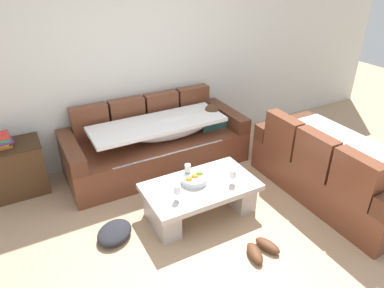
{
  "coord_description": "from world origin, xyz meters",
  "views": [
    {
      "loc": [
        -1.39,
        -2.16,
        2.53
      ],
      "look_at": [
        0.34,
        1.04,
        0.55
      ],
      "focal_mm": 32.66,
      "sensor_mm": 36.0,
      "label": 1
    }
  ],
  "objects_px": {
    "couch_near_window": "(335,170)",
    "fruit_bowl": "(194,179)",
    "book_stack_on_cabinet": "(3,140)",
    "pair_of_shoes": "(261,249)",
    "wine_glass_near_left": "(177,190)",
    "side_cabinet": "(12,170)",
    "couch_along_wall": "(159,143)",
    "coffee_table": "(200,195)",
    "wine_glass_far_back": "(188,169)",
    "crumpled_garment": "(115,232)",
    "wine_glass_near_right": "(233,174)"
  },
  "relations": [
    {
      "from": "book_stack_on_cabinet",
      "to": "couch_near_window",
      "type": "bearing_deg",
      "value": -28.85
    },
    {
      "from": "couch_near_window",
      "to": "wine_glass_far_back",
      "type": "xyz_separation_m",
      "value": [
        -1.59,
        0.61,
        0.16
      ]
    },
    {
      "from": "fruit_bowl",
      "to": "side_cabinet",
      "type": "relative_size",
      "value": 0.39
    },
    {
      "from": "book_stack_on_cabinet",
      "to": "pair_of_shoes",
      "type": "height_order",
      "value": "book_stack_on_cabinet"
    },
    {
      "from": "couch_near_window",
      "to": "wine_glass_near_left",
      "type": "height_order",
      "value": "couch_near_window"
    },
    {
      "from": "side_cabinet",
      "to": "crumpled_garment",
      "type": "relative_size",
      "value": 1.8
    },
    {
      "from": "fruit_bowl",
      "to": "side_cabinet",
      "type": "bearing_deg",
      "value": 142.78
    },
    {
      "from": "coffee_table",
      "to": "crumpled_garment",
      "type": "height_order",
      "value": "coffee_table"
    },
    {
      "from": "couch_along_wall",
      "to": "coffee_table",
      "type": "distance_m",
      "value": 1.15
    },
    {
      "from": "couch_near_window",
      "to": "wine_glass_near_left",
      "type": "distance_m",
      "value": 1.9
    },
    {
      "from": "wine_glass_far_back",
      "to": "pair_of_shoes",
      "type": "height_order",
      "value": "wine_glass_far_back"
    },
    {
      "from": "couch_along_wall",
      "to": "fruit_bowl",
      "type": "relative_size",
      "value": 8.32
    },
    {
      "from": "couch_near_window",
      "to": "pair_of_shoes",
      "type": "distance_m",
      "value": 1.39
    },
    {
      "from": "couch_near_window",
      "to": "side_cabinet",
      "type": "xyz_separation_m",
      "value": [
        -3.28,
        1.8,
        -0.01
      ]
    },
    {
      "from": "wine_glass_near_left",
      "to": "crumpled_garment",
      "type": "height_order",
      "value": "wine_glass_near_left"
    },
    {
      "from": "couch_along_wall",
      "to": "wine_glass_near_right",
      "type": "bearing_deg",
      "value": -77.06
    },
    {
      "from": "wine_glass_far_back",
      "to": "couch_near_window",
      "type": "bearing_deg",
      "value": -21.07
    },
    {
      "from": "couch_along_wall",
      "to": "side_cabinet",
      "type": "bearing_deg",
      "value": 172.68
    },
    {
      "from": "coffee_table",
      "to": "wine_glass_far_back",
      "type": "height_order",
      "value": "wine_glass_far_back"
    },
    {
      "from": "book_stack_on_cabinet",
      "to": "wine_glass_near_left",
      "type": "bearing_deg",
      "value": -46.43
    },
    {
      "from": "couch_along_wall",
      "to": "crumpled_garment",
      "type": "height_order",
      "value": "couch_along_wall"
    },
    {
      "from": "pair_of_shoes",
      "to": "couch_near_window",
      "type": "bearing_deg",
      "value": 15.41
    },
    {
      "from": "couch_along_wall",
      "to": "pair_of_shoes",
      "type": "bearing_deg",
      "value": -83.9
    },
    {
      "from": "pair_of_shoes",
      "to": "fruit_bowl",
      "type": "bearing_deg",
      "value": 106.68
    },
    {
      "from": "wine_glass_near_right",
      "to": "crumpled_garment",
      "type": "xyz_separation_m",
      "value": [
        -1.26,
        0.22,
        -0.44
      ]
    },
    {
      "from": "wine_glass_near_right",
      "to": "wine_glass_far_back",
      "type": "height_order",
      "value": "same"
    },
    {
      "from": "coffee_table",
      "to": "book_stack_on_cabinet",
      "type": "bearing_deg",
      "value": 141.77
    },
    {
      "from": "wine_glass_near_right",
      "to": "wine_glass_near_left",
      "type": "bearing_deg",
      "value": 177.3
    },
    {
      "from": "couch_near_window",
      "to": "wine_glass_far_back",
      "type": "bearing_deg",
      "value": 68.93
    },
    {
      "from": "coffee_table",
      "to": "wine_glass_far_back",
      "type": "bearing_deg",
      "value": 107.38
    },
    {
      "from": "coffee_table",
      "to": "fruit_bowl",
      "type": "xyz_separation_m",
      "value": [
        -0.04,
        0.07,
        0.18
      ]
    },
    {
      "from": "wine_glass_near_right",
      "to": "crumpled_garment",
      "type": "bearing_deg",
      "value": 169.93
    },
    {
      "from": "side_cabinet",
      "to": "pair_of_shoes",
      "type": "relative_size",
      "value": 2.02
    },
    {
      "from": "couch_along_wall",
      "to": "crumpled_garment",
      "type": "xyz_separation_m",
      "value": [
        -0.96,
        -1.06,
        -0.27
      ]
    },
    {
      "from": "wine_glass_near_right",
      "to": "side_cabinet",
      "type": "bearing_deg",
      "value": 143.65
    },
    {
      "from": "couch_along_wall",
      "to": "side_cabinet",
      "type": "relative_size",
      "value": 3.23
    },
    {
      "from": "wine_glass_near_left",
      "to": "side_cabinet",
      "type": "distance_m",
      "value": 2.06
    },
    {
      "from": "book_stack_on_cabinet",
      "to": "wine_glass_near_right",
      "type": "bearing_deg",
      "value": -36.44
    },
    {
      "from": "couch_near_window",
      "to": "fruit_bowl",
      "type": "bearing_deg",
      "value": 72.21
    },
    {
      "from": "crumpled_garment",
      "to": "wine_glass_near_left",
      "type": "bearing_deg",
      "value": -17.38
    },
    {
      "from": "fruit_bowl",
      "to": "side_cabinet",
      "type": "height_order",
      "value": "side_cabinet"
    },
    {
      "from": "wine_glass_far_back",
      "to": "pair_of_shoes",
      "type": "relative_size",
      "value": 0.47
    },
    {
      "from": "coffee_table",
      "to": "crumpled_garment",
      "type": "bearing_deg",
      "value": 175.16
    },
    {
      "from": "side_cabinet",
      "to": "pair_of_shoes",
      "type": "xyz_separation_m",
      "value": [
        1.97,
        -2.17,
        -0.28
      ]
    },
    {
      "from": "wine_glass_near_left",
      "to": "pair_of_shoes",
      "type": "relative_size",
      "value": 0.47
    },
    {
      "from": "couch_along_wall",
      "to": "coffee_table",
      "type": "height_order",
      "value": "couch_along_wall"
    },
    {
      "from": "couch_near_window",
      "to": "fruit_bowl",
      "type": "xyz_separation_m",
      "value": [
        -1.57,
        0.51,
        0.09
      ]
    },
    {
      "from": "coffee_table",
      "to": "fruit_bowl",
      "type": "relative_size",
      "value": 4.29
    },
    {
      "from": "wine_glass_near_left",
      "to": "book_stack_on_cabinet",
      "type": "bearing_deg",
      "value": 133.57
    },
    {
      "from": "crumpled_garment",
      "to": "book_stack_on_cabinet",
      "type": "bearing_deg",
      "value": 121.65
    }
  ]
}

